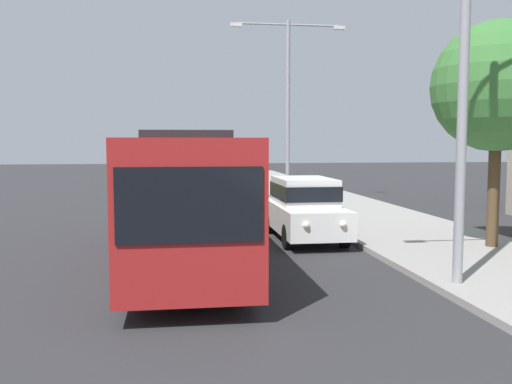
# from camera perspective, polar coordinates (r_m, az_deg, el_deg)

# --- Properties ---
(bus_lead) EXTENTS (2.58, 11.09, 3.21)m
(bus_lead) POSITION_cam_1_polar(r_m,az_deg,el_deg) (14.33, -7.29, -0.16)
(bus_lead) COLOR maroon
(bus_lead) RESTS_ON ground_plane
(bus_second_in_line) EXTENTS (2.58, 11.66, 3.21)m
(bus_second_in_line) POSITION_cam_1_polar(r_m,az_deg,el_deg) (27.03, -7.74, 2.23)
(bus_second_in_line) COLOR silver
(bus_second_in_line) RESTS_ON ground_plane
(bus_middle) EXTENTS (2.58, 11.44, 3.21)m
(bus_middle) POSITION_cam_1_polar(r_m,az_deg,el_deg) (39.91, -7.91, 3.10)
(bus_middle) COLOR silver
(bus_middle) RESTS_ON ground_plane
(white_suv) EXTENTS (1.86, 4.68, 1.90)m
(white_suv) POSITION_cam_1_polar(r_m,az_deg,el_deg) (17.31, 4.93, -1.45)
(white_suv) COLOR white
(white_suv) RESTS_ON ground_plane
(streetlamp_near) EXTENTS (6.44, 0.28, 8.82)m
(streetlamp_near) POSITION_cam_1_polar(r_m,az_deg,el_deg) (12.16, 20.48, 16.93)
(streetlamp_near) COLOR gray
(streetlamp_near) RESTS_ON sidewalk
(streetlamp_mid) EXTENTS (5.72, 0.28, 8.84)m
(streetlamp_mid) POSITION_cam_1_polar(r_m,az_deg,el_deg) (28.47, 3.25, 10.08)
(streetlamp_mid) COLOR gray
(streetlamp_mid) RESTS_ON sidewalk
(roadside_tree) EXTENTS (3.49, 3.49, 6.08)m
(roadside_tree) POSITION_cam_1_polar(r_m,az_deg,el_deg) (16.60, 23.26, 9.75)
(roadside_tree) COLOR #4C3823
(roadside_tree) RESTS_ON sidewalk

